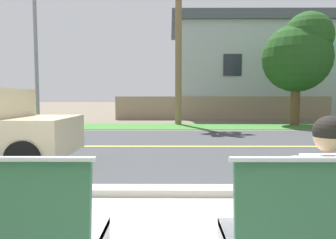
{
  "coord_description": "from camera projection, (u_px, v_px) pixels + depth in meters",
  "views": [
    {
      "loc": [
        0.05,
        -1.84,
        1.38
      ],
      "look_at": [
        0.02,
        3.24,
        1.0
      ],
      "focal_mm": 32.48,
      "sensor_mm": 36.0,
      "label": 1
    }
  ],
  "objects": [
    {
      "name": "ground_plane",
      "position": [
        168.0,
        139.0,
        9.92
      ],
      "size": [
        140.0,
        140.0,
        0.0
      ],
      "primitive_type": "plane",
      "color": "#665B4C"
    },
    {
      "name": "curb_edge",
      "position": [
        166.0,
        191.0,
        4.28
      ],
      "size": [
        44.0,
        0.3,
        0.11
      ],
      "primitive_type": "cube",
      "color": "#ADA89E",
      "rests_on": "ground_plane"
    },
    {
      "name": "street_asphalt",
      "position": [
        168.0,
        146.0,
        8.42
      ],
      "size": [
        52.0,
        8.0,
        0.01
      ],
      "primitive_type": "cube",
      "color": "#383A3D",
      "rests_on": "ground_plane"
    },
    {
      "name": "road_centre_line",
      "position": [
        168.0,
        146.0,
        8.42
      ],
      "size": [
        48.0,
        0.14,
        0.01
      ],
      "primitive_type": "cube",
      "color": "#E0CC4C",
      "rests_on": "ground_plane"
    },
    {
      "name": "far_verge_grass",
      "position": [
        169.0,
        126.0,
        14.13
      ],
      "size": [
        48.0,
        2.8,
        0.02
      ],
      "primitive_type": "cube",
      "color": "#38702D",
      "rests_on": "ground_plane"
    },
    {
      "name": "seated_person_white",
      "position": [
        321.0,
        193.0,
        2.23
      ],
      "size": [
        0.52,
        0.68,
        1.25
      ],
      "color": "#333D56",
      "rests_on": "ground_plane"
    },
    {
      "name": "streetlamp",
      "position": [
        38.0,
        43.0,
        13.69
      ],
      "size": [
        0.24,
        2.1,
        6.61
      ],
      "color": "gray",
      "rests_on": "ground_plane"
    },
    {
      "name": "shade_tree_far_left",
      "position": [
        299.0,
        53.0,
        14.44
      ],
      "size": [
        3.23,
        3.23,
        5.33
      ],
      "color": "brown",
      "rests_on": "ground_plane"
    },
    {
      "name": "garden_wall",
      "position": [
        223.0,
        108.0,
        18.44
      ],
      "size": [
        13.0,
        0.36,
        1.4
      ],
      "primitive_type": "cube",
      "color": "gray",
      "rests_on": "ground_plane"
    },
    {
      "name": "house_across_street",
      "position": [
        260.0,
        69.0,
        21.41
      ],
      "size": [
        12.49,
        6.91,
        6.58
      ],
      "color": "#A3ADB2",
      "rests_on": "ground_plane"
    }
  ]
}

